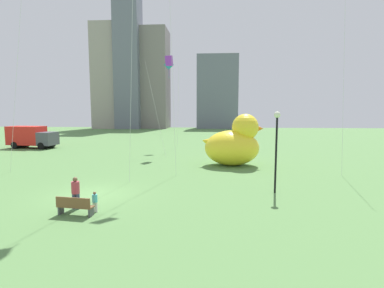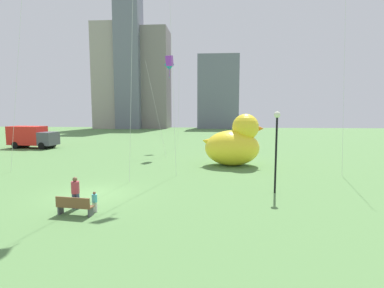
% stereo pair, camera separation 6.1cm
% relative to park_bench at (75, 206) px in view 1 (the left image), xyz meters
% --- Properties ---
extents(ground_plane, '(140.00, 140.00, 0.00)m').
position_rel_park_bench_xyz_m(ground_plane, '(-0.61, 3.37, -0.48)').
color(ground_plane, '#558146').
extents(park_bench, '(1.76, 0.67, 0.90)m').
position_rel_park_bench_xyz_m(park_bench, '(0.00, 0.00, 0.00)').
color(park_bench, brown).
rests_on(park_bench, ground).
extents(person_adult, '(0.39, 0.39, 1.61)m').
position_rel_park_bench_xyz_m(person_adult, '(-0.38, 0.94, 0.41)').
color(person_adult, '#38476B').
rests_on(person_adult, ground).
extents(person_child, '(0.25, 0.25, 1.01)m').
position_rel_park_bench_xyz_m(person_child, '(0.75, 0.54, 0.08)').
color(person_child, silver).
rests_on(person_child, ground).
extents(giant_inflatable_duck, '(5.54, 3.55, 4.59)m').
position_rel_park_bench_xyz_m(giant_inflatable_duck, '(8.22, 13.36, 1.47)').
color(giant_inflatable_duck, yellow).
rests_on(giant_inflatable_duck, ground).
extents(lamppost, '(0.37, 0.37, 4.81)m').
position_rel_park_bench_xyz_m(lamppost, '(10.06, 4.60, 2.81)').
color(lamppost, black).
rests_on(lamppost, ground).
extents(box_truck, '(6.44, 3.03, 2.85)m').
position_rel_park_bench_xyz_m(box_truck, '(-17.30, 23.87, 0.97)').
color(box_truck, red).
rests_on(box_truck, ground).
extents(city_skyline, '(39.49, 11.62, 38.69)m').
position_rel_park_bench_xyz_m(city_skyline, '(-10.87, 69.41, 13.83)').
color(city_skyline, '#9E938C').
rests_on(city_skyline, ground).
extents(kite_purple, '(3.14, 3.21, 10.94)m').
position_rel_park_bench_xyz_m(kite_purple, '(1.43, 20.16, 9.79)').
color(kite_purple, silver).
rests_on(kite_purple, ground).
extents(kite_teal, '(2.02, 2.26, 11.32)m').
position_rel_park_bench_xyz_m(kite_teal, '(0.76, 25.23, 9.74)').
color(kite_teal, silver).
rests_on(kite_teal, ground).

